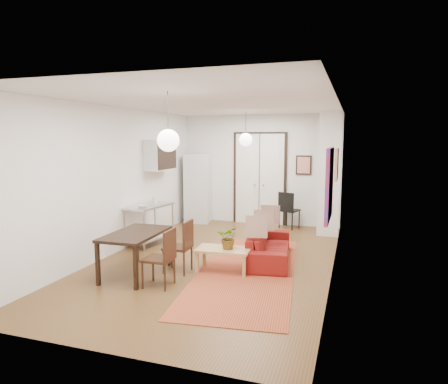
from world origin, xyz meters
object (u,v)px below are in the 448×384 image
(sofa, at_px, (269,246))
(dining_table, at_px, (136,237))
(kitchen_counter, at_px, (150,219))
(fridge, at_px, (198,188))
(dining_chair_near, at_px, (180,241))
(coffee_table, at_px, (223,251))
(dining_chair_far, at_px, (161,252))
(black_side_chair, at_px, (290,206))

(sofa, relative_size, dining_table, 1.40)
(kitchen_counter, bearing_deg, dining_table, -60.07)
(fridge, bearing_deg, dining_table, -89.95)
(dining_chair_near, bearing_deg, fridge, -164.40)
(coffee_table, height_order, dining_table, dining_table)
(coffee_table, height_order, dining_chair_far, dining_chair_far)
(coffee_table, distance_m, black_side_chair, 3.87)
(sofa, distance_m, dining_chair_near, 1.72)
(dining_chair_far, xyz_separation_m, black_side_chair, (1.29, 4.70, 0.03))
(dining_chair_near, height_order, dining_chair_far, same)
(coffee_table, xyz_separation_m, black_side_chair, (0.55, 3.82, 0.20))
(sofa, xyz_separation_m, dining_chair_near, (-1.35, -1.04, 0.25))
(dining_chair_far, height_order, black_side_chair, black_side_chair)
(kitchen_counter, height_order, dining_chair_near, dining_chair_near)
(sofa, distance_m, dining_table, 2.48)
(kitchen_counter, xyz_separation_m, black_side_chair, (2.61, 2.64, -0.00))
(dining_table, bearing_deg, dining_chair_far, -23.48)
(kitchen_counter, height_order, fridge, fridge)
(kitchen_counter, distance_m, black_side_chair, 3.71)
(dining_chair_near, bearing_deg, dining_table, -55.45)
(black_side_chair, bearing_deg, dining_chair_far, 94.94)
(kitchen_counter, relative_size, dining_table, 0.89)
(kitchen_counter, xyz_separation_m, dining_chair_near, (1.33, -1.37, -0.03))
(kitchen_counter, distance_m, dining_table, 1.95)
(black_side_chair, bearing_deg, dining_table, 87.23)
(sofa, bearing_deg, fridge, 33.80)
(sofa, height_order, coffee_table, sofa)
(dining_table, bearing_deg, sofa, 37.20)
(dining_chair_far, bearing_deg, fridge, -166.90)
(sofa, height_order, dining_table, dining_table)
(black_side_chair, bearing_deg, kitchen_counter, 65.50)
(sofa, relative_size, black_side_chair, 1.99)
(coffee_table, relative_size, dining_table, 0.71)
(dining_table, relative_size, black_side_chair, 1.42)
(sofa, bearing_deg, dining_table, 119.20)
(kitchen_counter, relative_size, dining_chair_near, 1.32)
(sofa, xyz_separation_m, dining_chair_far, (-1.35, -1.74, 0.25))
(coffee_table, bearing_deg, dining_table, -155.22)
(coffee_table, height_order, fridge, fridge)
(kitchen_counter, height_order, dining_table, kitchen_counter)
(sofa, height_order, black_side_chair, black_side_chair)
(fridge, distance_m, dining_table, 4.40)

